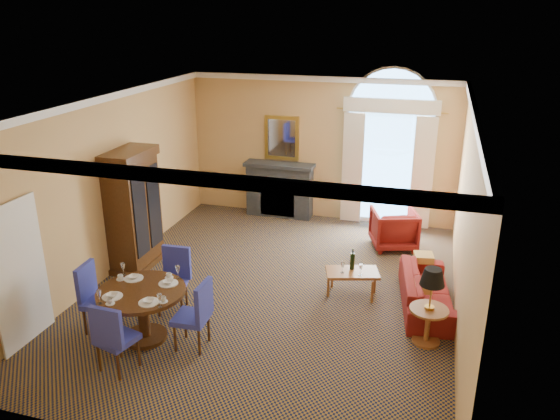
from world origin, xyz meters
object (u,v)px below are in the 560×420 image
(dining_table, at_px, (142,303))
(side_table, at_px, (431,297))
(sofa, at_px, (427,291))
(armchair, at_px, (394,228))
(coffee_table, at_px, (352,272))
(armoire, at_px, (133,212))

(dining_table, height_order, side_table, side_table)
(sofa, relative_size, armchair, 2.21)
(armchair, height_order, coffee_table, coffee_table)
(sofa, distance_m, coffee_table, 1.23)
(armoire, xyz_separation_m, armchair, (4.53, 2.19, -0.67))
(sofa, relative_size, side_table, 1.68)
(armoire, distance_m, coffee_table, 4.10)
(dining_table, relative_size, side_table, 1.10)
(armchair, distance_m, side_table, 3.40)
(dining_table, distance_m, armchair, 5.38)
(dining_table, relative_size, sofa, 0.65)
(armchair, bearing_deg, coffee_table, 59.17)
(dining_table, height_order, armchair, dining_table)
(armoire, relative_size, armchair, 2.54)
(side_table, bearing_deg, coffee_table, 139.42)
(sofa, relative_size, coffee_table, 2.00)
(dining_table, distance_m, side_table, 4.10)
(dining_table, xyz_separation_m, armchair, (3.17, 4.35, -0.19))
(dining_table, height_order, coffee_table, dining_table)
(coffee_table, height_order, side_table, side_table)
(armoire, bearing_deg, armchair, 25.79)
(armoire, relative_size, dining_table, 1.76)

